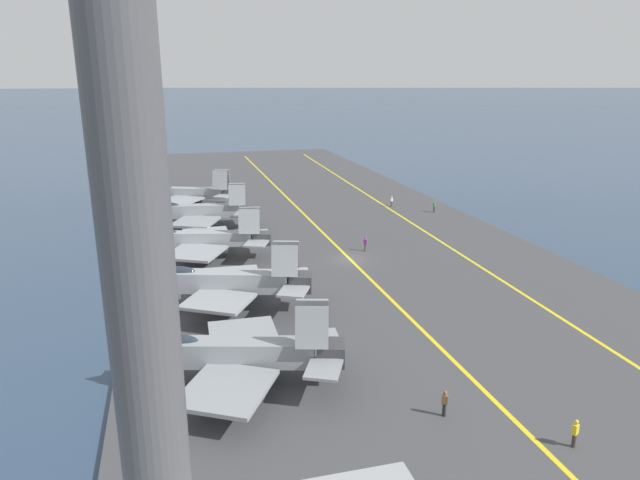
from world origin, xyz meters
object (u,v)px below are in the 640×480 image
object	(u,v)px
parked_jet_nearest	(235,353)
crew_purple_vest	(365,243)
parked_jet_fifth	(189,193)
parked_jet_second	(224,281)
crew_brown_vest	(445,402)
parked_jet_fourth	(198,211)
crew_green_vest	(434,206)
crew_yellow_vest	(575,432)
parked_jet_third	(201,239)
crew_white_vest	(391,201)

from	to	relation	value
parked_jet_nearest	crew_purple_vest	bearing A→B (deg)	-35.02
parked_jet_fifth	parked_jet_second	bearing A→B (deg)	-178.35
parked_jet_second	crew_purple_vest	bearing A→B (deg)	-53.04
parked_jet_nearest	crew_brown_vest	size ratio (longest dim) A/B	8.93
parked_jet_fourth	parked_jet_nearest	bearing A→B (deg)	-179.93
parked_jet_second	crew_green_vest	bearing A→B (deg)	-49.40
crew_green_vest	crew_purple_vest	distance (m)	23.96
crew_yellow_vest	crew_green_vest	bearing A→B (deg)	-18.09
parked_jet_nearest	parked_jet_fifth	size ratio (longest dim) A/B	0.95
parked_jet_fifth	parked_jet_fourth	bearing A→B (deg)	-177.56
crew_brown_vest	crew_purple_vest	xyz separation A→B (m)	(34.39, -6.80, 0.00)
parked_jet_fifth	crew_purple_vest	distance (m)	36.31
parked_jet_second	parked_jet_third	size ratio (longest dim) A/B	0.97
parked_jet_nearest	crew_brown_vest	bearing A→B (deg)	-121.25
parked_jet_fifth	crew_green_vest	world-z (taller)	parked_jet_fifth
parked_jet_nearest	crew_yellow_vest	size ratio (longest dim) A/B	8.93
crew_yellow_vest	crew_white_vest	size ratio (longest dim) A/B	1.01
parked_jet_fourth	parked_jet_second	bearing A→B (deg)	-178.75
parked_jet_second	crew_purple_vest	distance (m)	23.03
parked_jet_second	crew_green_vest	distance (m)	46.86
parked_jet_nearest	parked_jet_third	bearing A→B (deg)	0.94
parked_jet_fifth	crew_purple_vest	xyz separation A→B (m)	(-30.52, -19.63, -1.35)
parked_jet_third	crew_white_vest	xyz separation A→B (m)	(19.93, -31.58, -1.43)
parked_jet_second	parked_jet_fifth	size ratio (longest dim) A/B	0.99
crew_yellow_vest	parked_jet_third	bearing A→B (deg)	24.07
parked_jet_third	crew_green_vest	size ratio (longest dim) A/B	9.71
parked_jet_nearest	crew_white_vest	xyz separation A→B (m)	(48.98, -31.11, -1.34)
parked_jet_fourth	crew_yellow_vest	distance (m)	57.41
crew_yellow_vest	crew_brown_vest	bearing A→B (deg)	50.58
crew_yellow_vest	crew_purple_vest	xyz separation A→B (m)	(39.14, -1.02, 0.00)
crew_purple_vest	crew_green_vest	bearing A→B (deg)	-45.92
parked_jet_second	crew_green_vest	xyz separation A→B (m)	(30.47, -35.56, -1.77)
crew_brown_vest	crew_green_vest	bearing A→B (deg)	-25.19
crew_yellow_vest	crew_purple_vest	world-z (taller)	crew_purple_vest
parked_jet_second	crew_white_vest	world-z (taller)	parked_jet_second
parked_jet_nearest	crew_green_vest	size ratio (longest dim) A/B	9.01
parked_jet_third	crew_yellow_vest	xyz separation A→B (m)	(-41.17, -18.39, -1.43)
parked_jet_third	crew_green_vest	bearing A→B (deg)	-68.22
parked_jet_fifth	crew_yellow_vest	world-z (taller)	parked_jet_fifth
crew_white_vest	crew_purple_vest	world-z (taller)	crew_purple_vest
parked_jet_nearest	parked_jet_fifth	bearing A→B (deg)	0.69
parked_jet_nearest	parked_jet_fifth	distance (m)	57.55
parked_jet_fifth	crew_yellow_vest	distance (m)	72.12
parked_jet_second	parked_jet_fourth	bearing A→B (deg)	1.25
parked_jet_nearest	parked_jet_fourth	distance (m)	42.38
parked_jet_third	crew_white_vest	bearing A→B (deg)	-57.75
parked_jet_fourth	parked_jet_third	bearing A→B (deg)	178.18
parked_jet_nearest	parked_jet_fourth	xyz separation A→B (m)	(42.38, 0.05, 0.32)
parked_jet_fourth	crew_brown_vest	bearing A→B (deg)	-166.24
parked_jet_fourth	crew_yellow_vest	bearing A→B (deg)	-161.75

